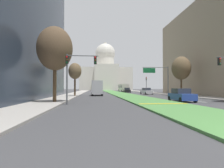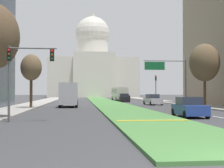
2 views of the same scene
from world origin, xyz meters
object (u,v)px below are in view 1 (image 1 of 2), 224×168
street_tree_left_near (55,49)px  sedan_distant (127,90)px  traffic_light_far_right (146,83)px  street_tree_left_mid (75,71)px  box_truck_delivery (97,88)px  city_bus (123,87)px  street_tree_right_mid (181,68)px  capitol_building (105,74)px  overhead_guide_sign (158,75)px  sedan_midblock (146,91)px  sedan_far_horizon (126,90)px  sedan_lead_stopped (181,95)px  traffic_light_near_left (75,68)px

street_tree_left_near → sedan_distant: bearing=68.4°
traffic_light_far_right → sedan_distant: traffic_light_far_right is taller
street_tree_left_mid → box_truck_delivery: street_tree_left_mid is taller
box_truck_delivery → city_bus: box_truck_delivery is taller
street_tree_right_mid → sedan_distant: street_tree_right_mid is taller
capitol_building → overhead_guide_sign: bearing=-84.5°
overhead_guide_sign → street_tree_left_mid: 18.59m
street_tree_left_near → sedan_midblock: size_ratio=1.81×
sedan_distant → sedan_far_horizon: bearing=81.6°
sedan_lead_stopped → sedan_distant: size_ratio=0.98×
box_truck_delivery → street_tree_left_mid: bearing=-138.8°
traffic_light_near_left → street_tree_left_mid: 17.00m
overhead_guide_sign → box_truck_delivery: (-13.83, 0.01, -2.99)m
street_tree_left_mid → overhead_guide_sign: bearing=11.8°
traffic_light_far_right → capitol_building: bearing=98.8°
sedan_distant → sedan_far_horizon: 14.49m
traffic_light_far_right → street_tree_left_near: 41.09m
street_tree_right_mid → sedan_midblock: bearing=113.2°
traffic_light_far_right → street_tree_left_near: size_ratio=0.60×
traffic_light_far_right → sedan_distant: bearing=150.7°
sedan_midblock → box_truck_delivery: 14.06m
sedan_midblock → city_bus: 22.58m
sedan_lead_stopped → sedan_far_horizon: bearing=87.8°
street_tree_left_near → city_bus: bearing=71.9°
traffic_light_far_right → city_bus: size_ratio=0.47×
traffic_light_far_right → sedan_midblock: (-3.13, -10.86, -2.53)m
overhead_guide_sign → box_truck_delivery: overhead_guide_sign is taller
capitol_building → sedan_far_horizon: 45.78m
traffic_light_near_left → box_truck_delivery: bearing=83.2°
sedan_distant → box_truck_delivery: 22.39m
street_tree_left_mid → sedan_far_horizon: bearing=66.3°
street_tree_left_mid → capitol_building: bearing=82.6°
capitol_building → sedan_lead_stopped: capitol_building is taller
overhead_guide_sign → street_tree_left_near: bearing=-135.4°
traffic_light_far_right → sedan_lead_stopped: bearing=-99.2°
overhead_guide_sign → street_tree_left_mid: (-18.19, -3.81, 0.24)m
capitol_building → street_tree_left_near: (-11.29, -97.13, -4.31)m
traffic_light_near_left → sedan_far_horizon: (14.82, 54.91, -2.94)m
street_tree_right_mid → street_tree_left_near: bearing=-147.1°
street_tree_left_near → street_tree_left_mid: bearing=87.5°
overhead_guide_sign → street_tree_left_near: street_tree_left_near is taller
capitol_building → sedan_midblock: size_ratio=6.73×
capitol_building → sedan_far_horizon: (6.06, -44.35, -9.61)m
capitol_building → traffic_light_far_right: 63.01m
sedan_lead_stopped → sedan_far_horizon: sedan_far_horizon is taller
street_tree_right_mid → box_truck_delivery: street_tree_right_mid is taller
sedan_lead_stopped → sedan_distant: sedan_distant is taller
street_tree_left_mid → traffic_light_near_left: bearing=-83.6°
overhead_guide_sign → sedan_distant: overhead_guide_sign is taller
overhead_guide_sign → sedan_far_horizon: overhead_guide_sign is taller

